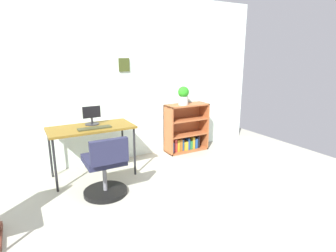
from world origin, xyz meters
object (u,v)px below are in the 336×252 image
at_px(office_chair, 106,170).
at_px(potted_plant_on_shelf, 183,95).
at_px(keyboard, 95,128).
at_px(bookshelf_low, 185,130).
at_px(desk, 91,131).
at_px(monitor, 92,116).

relative_size(office_chair, potted_plant_on_shelf, 2.47).
height_order(keyboard, bookshelf_low, bookshelf_low).
xyz_separation_m(desk, keyboard, (0.02, -0.12, 0.07)).
distance_m(desk, keyboard, 0.14).
bearing_deg(monitor, desk, -112.33).
bearing_deg(office_chair, potted_plant_on_shelf, 28.44).
bearing_deg(office_chair, bookshelf_low, 28.75).
relative_size(monitor, bookshelf_low, 0.31).
height_order(monitor, keyboard, monitor).
xyz_separation_m(monitor, potted_plant_on_shelf, (1.56, 0.13, 0.16)).
height_order(monitor, office_chair, monitor).
bearing_deg(potted_plant_on_shelf, office_chair, -151.56).
relative_size(desk, office_chair, 1.47).
distance_m(desk, bookshelf_low, 1.74).
bearing_deg(monitor, potted_plant_on_shelf, 4.81).
bearing_deg(keyboard, desk, 97.56).
height_order(monitor, potted_plant_on_shelf, potted_plant_on_shelf).
bearing_deg(desk, keyboard, -82.44).
xyz_separation_m(desk, office_chair, (-0.01, -0.63, -0.32)).
bearing_deg(monitor, bookshelf_low, 6.44).
distance_m(keyboard, potted_plant_on_shelf, 1.66).
xyz_separation_m(monitor, office_chair, (-0.06, -0.75, -0.50)).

